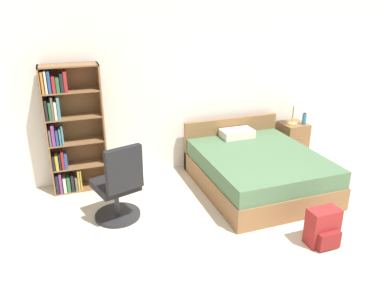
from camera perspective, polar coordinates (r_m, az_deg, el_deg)
wall_back at (r=5.78m, az=-0.90°, el=8.65°), size 9.00×0.06×2.60m
bookshelf at (r=5.36m, az=-18.33°, el=1.85°), size 0.76×0.30×1.77m
bed at (r=5.47m, az=9.75°, el=-3.70°), size 1.58×1.91×0.79m
office_chair at (r=4.60m, az=-11.10°, el=-6.51°), size 0.60×0.67×1.02m
nightstand at (r=6.60m, az=15.02°, el=0.55°), size 0.41×0.44×0.62m
table_lamp at (r=6.34m, az=15.34°, el=6.49°), size 0.27×0.27×0.52m
water_bottle at (r=6.46m, az=16.74°, el=3.69°), size 0.07×0.07×0.20m
backpack_red at (r=4.46m, az=19.35°, el=-11.98°), size 0.35×0.27×0.43m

